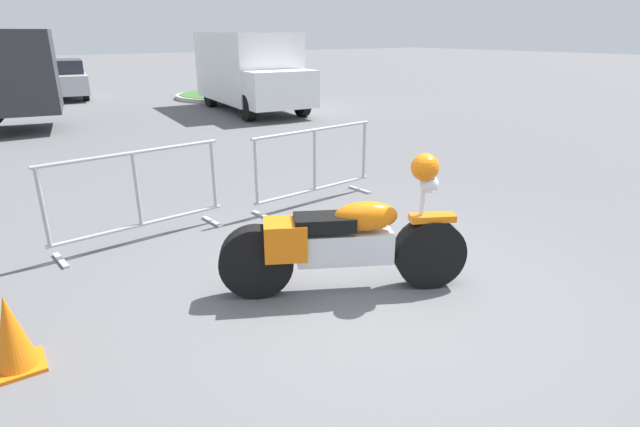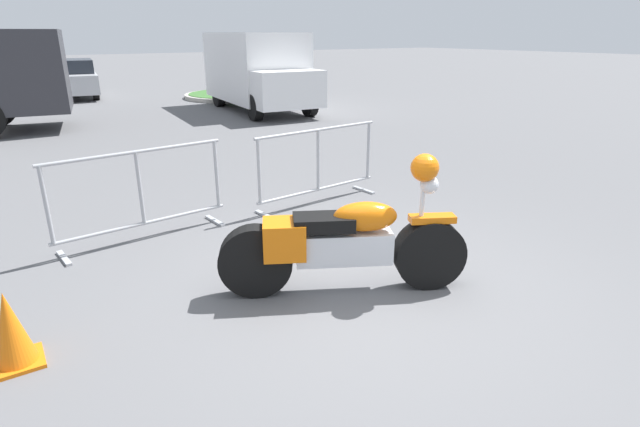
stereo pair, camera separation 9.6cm
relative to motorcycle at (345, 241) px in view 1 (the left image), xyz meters
The scene contains 8 objects.
ground_plane 0.57m from the motorcycle, 54.35° to the right, with size 120.00×120.00×0.00m, color #5B5B5E.
motorcycle is the anchor object (origin of this frame).
crowd_barrier_near 2.59m from the motorcycle, 118.00° to the left, with size 2.04×0.62×1.07m.
crowd_barrier_far 2.59m from the motorcycle, 61.99° to the left, with size 2.04×0.62×1.07m.
delivery_van 11.93m from the motorcycle, 66.92° to the left, with size 2.39×5.16×2.31m.
parked_car_silver 17.80m from the motorcycle, 88.86° to the left, with size 2.17×4.25×1.38m.
planter_island 15.50m from the motorcycle, 69.02° to the left, with size 3.70×3.70×0.90m.
traffic_cone 2.70m from the motorcycle, behind, with size 0.34×0.34×0.59m.
Camera 1 is at (-2.74, -3.11, 2.30)m, focal length 28.00 mm.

